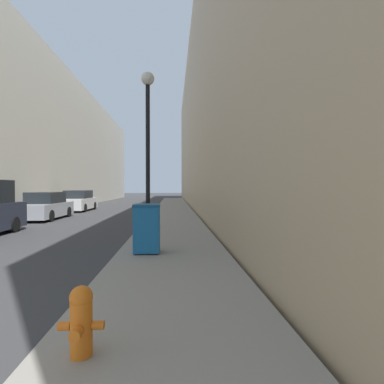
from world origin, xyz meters
The scene contains 8 objects.
sidewalk_right centered at (5.16, 18.00, 0.07)m, with size 2.99×60.00×0.13m.
building_left_glass centered at (-10.23, 26.00, 6.30)m, with size 12.00×60.00×12.59m.
building_right_stone centered at (12.76, 26.00, 8.35)m, with size 12.00×60.00×16.70m.
fire_hydrant centered at (4.23, 0.95, 0.52)m, with size 0.46×0.35×0.73m.
trash_bin centered at (4.48, 5.85, 0.80)m, with size 0.69×0.69×1.30m.
lamppost centered at (4.21, 9.36, 4.06)m, with size 0.50×0.50×6.15m.
parked_sedan_near centered at (-2.34, 15.98, 0.73)m, with size 1.81×4.56×1.60m.
parked_sedan_far centered at (-2.46, 22.41, 0.76)m, with size 1.96×4.67×1.65m.
Camera 1 is at (5.19, -2.19, 1.88)m, focal length 28.00 mm.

